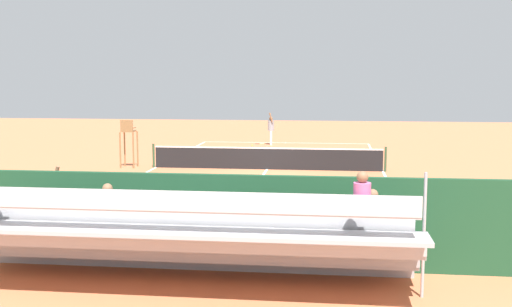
# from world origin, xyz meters

# --- Properties ---
(ground_plane) EXTENTS (60.00, 60.00, 0.00)m
(ground_plane) POSITION_xyz_m (0.00, 0.00, 0.00)
(ground_plane) COLOR #CC7047
(court_line_markings) EXTENTS (10.10, 22.20, 0.01)m
(court_line_markings) POSITION_xyz_m (0.00, -0.04, 0.00)
(court_line_markings) COLOR white
(court_line_markings) RESTS_ON ground
(tennis_net) EXTENTS (10.30, 0.10, 1.07)m
(tennis_net) POSITION_xyz_m (0.00, 0.00, 0.50)
(tennis_net) COLOR black
(tennis_net) RESTS_ON ground
(backdrop_wall) EXTENTS (18.00, 0.16, 2.00)m
(backdrop_wall) POSITION_xyz_m (0.00, 14.00, 1.00)
(backdrop_wall) COLOR #1E4C2D
(backdrop_wall) RESTS_ON ground
(bleacher_stand) EXTENTS (9.06, 2.40, 2.48)m
(bleacher_stand) POSITION_xyz_m (-0.06, 15.32, 0.94)
(bleacher_stand) COLOR #B2B2B7
(bleacher_stand) RESTS_ON ground
(umpire_chair) EXTENTS (0.67, 0.67, 2.14)m
(umpire_chair) POSITION_xyz_m (6.20, 0.15, 1.31)
(umpire_chair) COLOR olive
(umpire_chair) RESTS_ON ground
(courtside_bench) EXTENTS (1.80, 0.40, 0.93)m
(courtside_bench) POSITION_xyz_m (-1.64, 13.27, 0.56)
(courtside_bench) COLOR #9E754C
(courtside_bench) RESTS_ON ground
(equipment_bag) EXTENTS (0.90, 0.36, 0.36)m
(equipment_bag) POSITION_xyz_m (-0.20, 13.40, 0.18)
(equipment_bag) COLOR black
(equipment_bag) RESTS_ON ground
(tennis_player) EXTENTS (0.39, 0.54, 1.93)m
(tennis_player) POSITION_xyz_m (0.77, -9.74, 1.02)
(tennis_player) COLOR white
(tennis_player) RESTS_ON ground
(tennis_racket) EXTENTS (0.58, 0.34, 0.03)m
(tennis_racket) POSITION_xyz_m (1.38, -10.13, 0.01)
(tennis_racket) COLOR black
(tennis_racket) RESTS_ON ground
(tennis_ball_near) EXTENTS (0.07, 0.07, 0.07)m
(tennis_ball_near) POSITION_xyz_m (1.82, -9.15, 0.03)
(tennis_ball_near) COLOR #CCDB33
(tennis_ball_near) RESTS_ON ground
(tennis_ball_far) EXTENTS (0.07, 0.07, 0.07)m
(tennis_ball_far) POSITION_xyz_m (-1.57, -5.99, 0.03)
(tennis_ball_far) COLOR #CCDB33
(tennis_ball_far) RESTS_ON ground
(line_judge) EXTENTS (0.40, 0.55, 1.93)m
(line_judge) POSITION_xyz_m (3.86, 12.97, 1.02)
(line_judge) COLOR #232328
(line_judge) RESTS_ON ground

